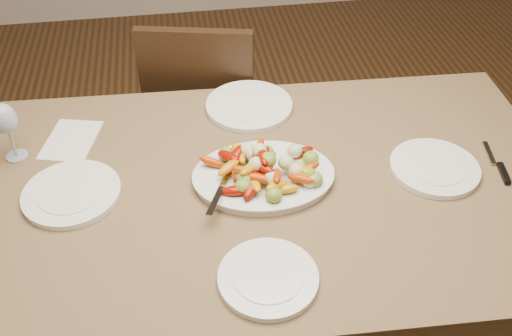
{
  "coord_description": "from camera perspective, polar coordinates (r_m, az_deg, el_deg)",
  "views": [
    {
      "loc": [
        -0.28,
        -0.96,
        1.88
      ],
      "look_at": [
        -0.08,
        0.24,
        0.82
      ],
      "focal_mm": 40.0,
      "sensor_mm": 36.0,
      "label": 1
    }
  ],
  "objects": [
    {
      "name": "menu_card",
      "position": [
        1.91,
        -18.0,
        2.69
      ],
      "size": [
        0.2,
        0.24,
        0.0
      ],
      "primitive_type": "cube",
      "rotation": [
        0.0,
        0.0,
        -0.26
      ],
      "color": "silver",
      "rests_on": "dining_table"
    },
    {
      "name": "dining_table",
      "position": [
        1.93,
        -0.0,
        -9.93
      ],
      "size": [
        1.89,
        1.13,
        0.76
      ],
      "primitive_type": "cube",
      "rotation": [
        0.0,
        0.0,
        -0.05
      ],
      "color": "brown",
      "rests_on": "ground"
    },
    {
      "name": "plate_right",
      "position": [
        1.78,
        17.41,
        0.01
      ],
      "size": [
        0.26,
        0.26,
        0.02
      ],
      "primitive_type": "cylinder",
      "color": "white",
      "rests_on": "dining_table"
    },
    {
      "name": "wine_glass",
      "position": [
        1.84,
        -23.56,
        3.49
      ],
      "size": [
        0.08,
        0.08,
        0.2
      ],
      "primitive_type": null,
      "color": "#8C99A5",
      "rests_on": "dining_table"
    },
    {
      "name": "plate_far",
      "position": [
        1.95,
        -0.7,
        6.24
      ],
      "size": [
        0.3,
        0.3,
        0.02
      ],
      "primitive_type": "cylinder",
      "color": "white",
      "rests_on": "dining_table"
    },
    {
      "name": "table_knife",
      "position": [
        1.86,
        22.94,
        0.32
      ],
      "size": [
        0.06,
        0.2,
        0.01
      ],
      "primitive_type": null,
      "rotation": [
        0.0,
        0.0,
        -0.2
      ],
      "color": "#9EA0A8",
      "rests_on": "dining_table"
    },
    {
      "name": "plate_left",
      "position": [
        1.7,
        -17.96,
        -2.45
      ],
      "size": [
        0.28,
        0.28,
        0.02
      ],
      "primitive_type": "cylinder",
      "color": "white",
      "rests_on": "dining_table"
    },
    {
      "name": "plate_near",
      "position": [
        1.41,
        1.21,
        -10.96
      ],
      "size": [
        0.25,
        0.25,
        0.02
      ],
      "primitive_type": "cylinder",
      "color": "white",
      "rests_on": "dining_table"
    },
    {
      "name": "roasted_vegetables",
      "position": [
        1.62,
        0.77,
        0.52
      ],
      "size": [
        0.34,
        0.24,
        0.09
      ],
      "primitive_type": null,
      "rotation": [
        0.0,
        0.0,
        -0.05
      ],
      "color": "#7D0E02",
      "rests_on": "serving_platter"
    },
    {
      "name": "chair_far",
      "position": [
        2.45,
        -4.9,
        5.69
      ],
      "size": [
        0.5,
        0.5,
        0.95
      ],
      "primitive_type": null,
      "rotation": [
        0.0,
        0.0,
        2.92
      ],
      "color": "black",
      "rests_on": "ground"
    },
    {
      "name": "serving_platter",
      "position": [
        1.66,
        0.75,
        -0.98
      ],
      "size": [
        0.41,
        0.32,
        0.02
      ],
      "primitive_type": "ellipsoid",
      "rotation": [
        0.0,
        0.0,
        -0.05
      ],
      "color": "white",
      "rests_on": "dining_table"
    },
    {
      "name": "serving_spoon",
      "position": [
        1.6,
        -1.38,
        -1.06
      ],
      "size": [
        0.28,
        0.16,
        0.03
      ],
      "primitive_type": null,
      "rotation": [
        0.0,
        0.0,
        -0.39
      ],
      "color": "#9EA0A8",
      "rests_on": "serving_platter"
    }
  ]
}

